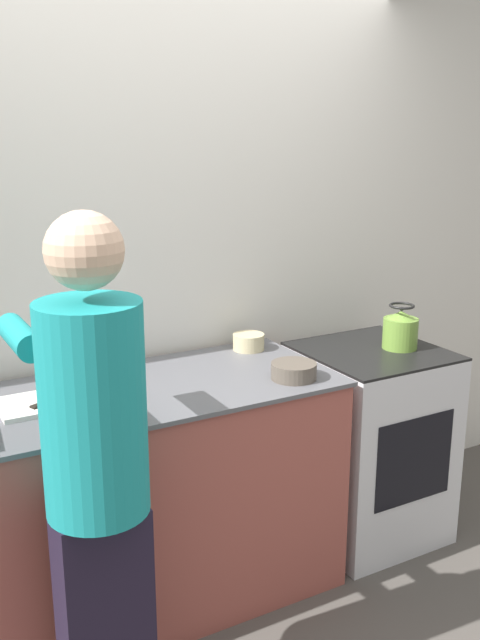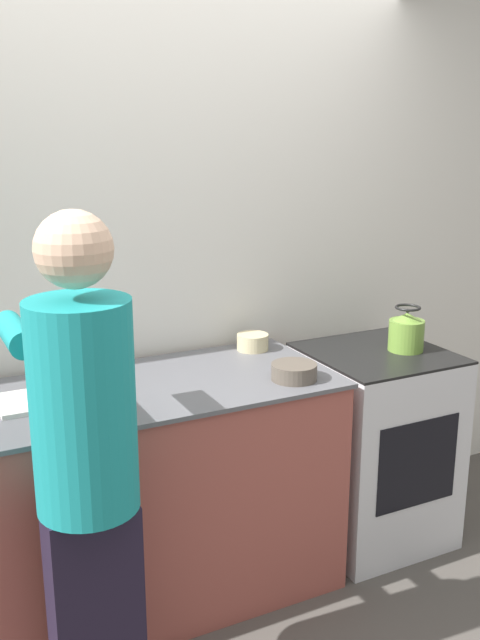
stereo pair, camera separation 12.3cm
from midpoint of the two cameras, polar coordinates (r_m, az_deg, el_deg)
The scene contains 10 objects.
ground_plane at distance 3.07m, azimuth -1.94°, elevation -23.35°, with size 12.00×12.00×0.00m, color #4C4742.
wall_back at distance 3.15m, azimuth -8.42°, elevation 3.77°, with size 8.00×0.05×2.60m.
counter at distance 2.97m, azimuth -11.02°, elevation -14.25°, with size 1.81×0.71×0.93m.
oven at distance 3.49m, azimuth 9.23°, elevation -9.64°, with size 0.61×0.63×0.92m.
person at distance 2.24m, azimuth -13.07°, elevation -11.19°, with size 0.35×0.59×1.70m.
cutting_board at distance 2.73m, azimuth -16.31°, elevation -6.32°, with size 0.36×0.24×0.02m.
knife at distance 2.71m, azimuth -15.90°, elevation -6.18°, with size 0.21×0.11×0.01m.
kettle at distance 3.35m, azimuth 11.69°, elevation -0.78°, with size 0.16×0.16×0.21m.
bowl_prep at distance 3.25m, azimuth -0.39°, elevation -1.76°, with size 0.14×0.14×0.07m.
bowl_mixing at distance 2.88m, azimuth 3.10°, elevation -4.09°, with size 0.18×0.18×0.07m.
Camera 1 is at (-1.15, -2.12, 1.91)m, focal length 40.00 mm.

